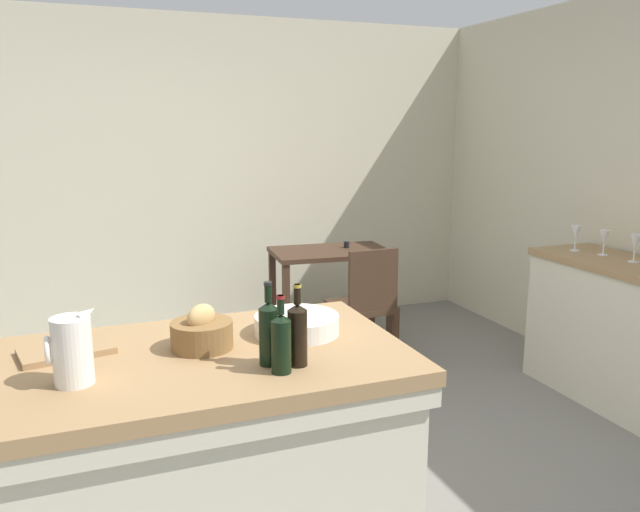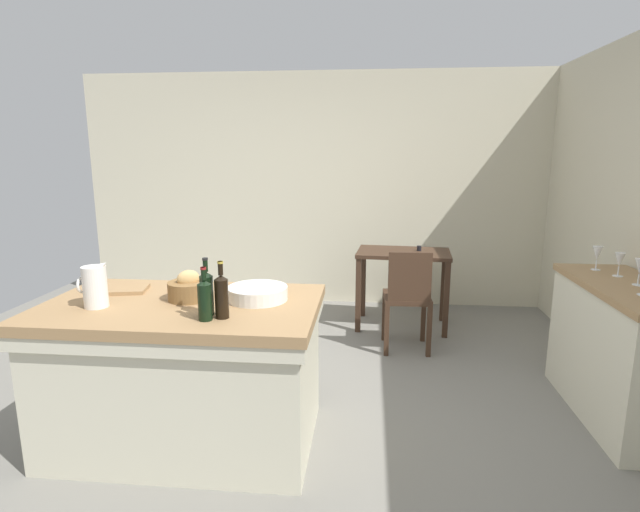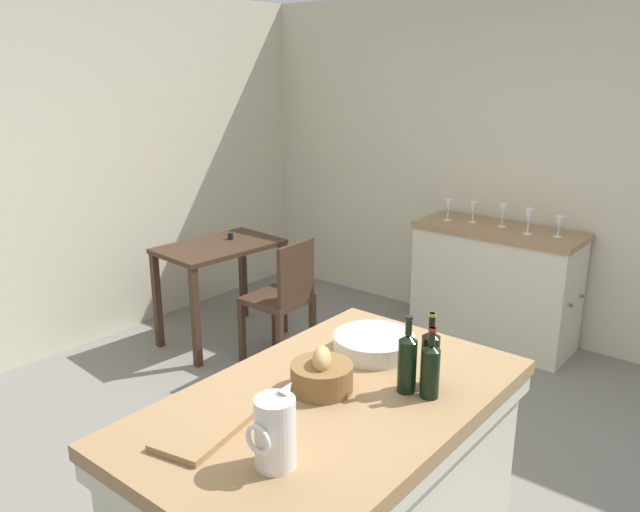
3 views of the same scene
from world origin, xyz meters
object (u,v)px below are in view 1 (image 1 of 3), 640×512
island_table (203,451)px  wine_glass_right (604,238)px  side_cabinet (621,333)px  bread_basket (202,332)px  wash_bowl (297,324)px  writing_desk (330,266)px  wine_bottle_green (281,342)px  wine_glass_middle (635,243)px  wine_bottle_amber (269,332)px  wine_glass_far_right (576,234)px  wine_bottle_dark (297,333)px  cutting_board (66,351)px  wooden_chair (365,305)px  pitcher (72,350)px

island_table → wine_glass_right: (2.75, 0.77, 0.54)m
side_cabinet → bread_basket: bearing=-169.9°
wash_bowl → writing_desk: bearing=64.6°
wine_bottle_green → wine_glass_middle: size_ratio=1.64×
writing_desk → wine_bottle_amber: (-1.19, -2.37, 0.36)m
side_cabinet → wine_glass_far_right: bearing=95.5°
bread_basket → wine_bottle_amber: size_ratio=0.78×
bread_basket → wine_glass_middle: 2.78m
side_cabinet → wine_bottle_dark: 2.59m
cutting_board → wooden_chair: bearing=35.7°
wine_glass_far_right → wine_bottle_dark: bearing=-153.2°
side_cabinet → wooden_chair: size_ratio=1.35×
island_table → wooden_chair: size_ratio=1.73×
side_cabinet → island_table: bearing=-168.7°
wine_bottle_dark → wine_bottle_amber: wine_bottle_amber is taller
wash_bowl → wine_bottle_dark: (-0.11, -0.34, 0.08)m
wine_glass_middle → pitcher: bearing=-168.1°
pitcher → wash_bowl: (0.87, 0.22, -0.08)m
wine_bottle_amber → wine_glass_far_right: wine_bottle_amber is taller
wash_bowl → wine_bottle_amber: 0.37m
pitcher → wine_bottle_green: bearing=-12.8°
wine_bottle_green → wine_glass_right: bearing=22.9°
pitcher → bread_basket: bearing=22.2°
writing_desk → bread_basket: size_ratio=3.91×
side_cabinet → pitcher: (-3.16, -0.67, 0.54)m
wine_glass_middle → wine_bottle_green: bearing=-161.8°
wine_bottle_dark → wine_glass_middle: bearing=17.8°
cutting_board → wine_glass_far_right: (3.15, 0.77, 0.13)m
wine_bottle_green → wine_glass_right: 2.72m
bread_basket → wine_glass_right: size_ratio=1.49×
wine_bottle_green → wine_glass_right: (2.51, 1.06, 0.03)m
wine_glass_far_right → writing_desk: bearing=135.9°
wine_bottle_dark → wine_bottle_amber: (-0.09, 0.04, 0.00)m
cutting_board → wine_glass_middle: wine_glass_middle is taller
wash_bowl → wine_glass_far_right: 2.42m
island_table → wooden_chair: 2.09m
island_table → wooden_chair: bearing=47.3°
wash_bowl → wine_bottle_green: (-0.19, -0.38, 0.07)m
wine_bottle_green → wine_glass_far_right: size_ratio=1.65×
wine_bottle_amber → side_cabinet: bearing=16.4°
bread_basket → cutting_board: bread_basket is taller
cutting_board → bread_basket: bearing=-13.7°
pitcher → wine_glass_far_right: size_ratio=1.61×
wine_glass_far_right → wine_glass_right: bearing=-69.8°
wooden_chair → wine_bottle_green: (-1.18, -1.82, 0.49)m
wooden_chair → wine_bottle_amber: 2.16m
wine_bottle_amber → wine_glass_middle: size_ratio=1.80×
wine_bottle_dark → cutting_board: bearing=151.7°
wine_glass_right → wine_glass_far_right: (-0.07, 0.18, 0.01)m
wine_bottle_dark → pitcher: bearing=171.7°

